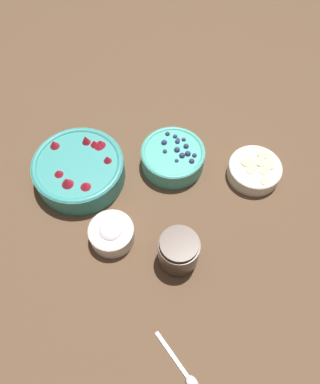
{
  "coord_description": "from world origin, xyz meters",
  "views": [
    {
      "loc": [
        0.37,
        -0.28,
        0.85
      ],
      "look_at": [
        -0.03,
        -0.04,
        0.04
      ],
      "focal_mm": 35.0,
      "sensor_mm": 36.0,
      "label": 1
    }
  ],
  "objects_px": {
    "bowl_blueberries": "(173,156)",
    "jar_chocolate": "(178,251)",
    "bowl_bananas": "(255,170)",
    "bowl_cream": "(112,233)",
    "bowl_strawberries": "(79,168)"
  },
  "relations": [
    {
      "from": "bowl_blueberries",
      "to": "jar_chocolate",
      "type": "height_order",
      "value": "jar_chocolate"
    },
    {
      "from": "bowl_bananas",
      "to": "jar_chocolate",
      "type": "xyz_separation_m",
      "value": [
        0.1,
        -0.3,
        0.02
      ]
    },
    {
      "from": "bowl_bananas",
      "to": "bowl_cream",
      "type": "height_order",
      "value": "bowl_cream"
    },
    {
      "from": "bowl_strawberries",
      "to": "bowl_bananas",
      "type": "distance_m",
      "value": 0.46
    },
    {
      "from": "bowl_cream",
      "to": "jar_chocolate",
      "type": "height_order",
      "value": "jar_chocolate"
    },
    {
      "from": "bowl_cream",
      "to": "jar_chocolate",
      "type": "bearing_deg",
      "value": 41.01
    },
    {
      "from": "bowl_blueberries",
      "to": "bowl_bananas",
      "type": "xyz_separation_m",
      "value": [
        0.14,
        0.17,
        -0.01
      ]
    },
    {
      "from": "bowl_blueberries",
      "to": "bowl_cream",
      "type": "bearing_deg",
      "value": -65.0
    },
    {
      "from": "bowl_strawberries",
      "to": "jar_chocolate",
      "type": "relative_size",
      "value": 2.49
    },
    {
      "from": "bowl_blueberries",
      "to": "bowl_bananas",
      "type": "distance_m",
      "value": 0.22
    },
    {
      "from": "bowl_strawberries",
      "to": "bowl_blueberries",
      "type": "distance_m",
      "value": 0.25
    },
    {
      "from": "bowl_bananas",
      "to": "bowl_strawberries",
      "type": "bearing_deg",
      "value": -120.15
    },
    {
      "from": "bowl_cream",
      "to": "jar_chocolate",
      "type": "distance_m",
      "value": 0.17
    },
    {
      "from": "bowl_blueberries",
      "to": "bowl_bananas",
      "type": "height_order",
      "value": "bowl_blueberries"
    },
    {
      "from": "bowl_cream",
      "to": "bowl_strawberries",
      "type": "bearing_deg",
      "value": 177.1
    }
  ]
}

